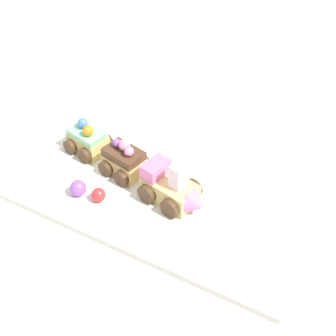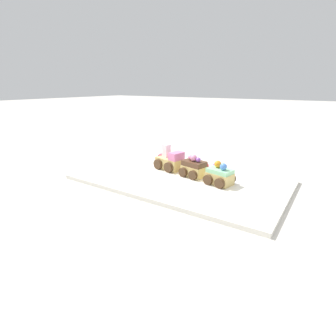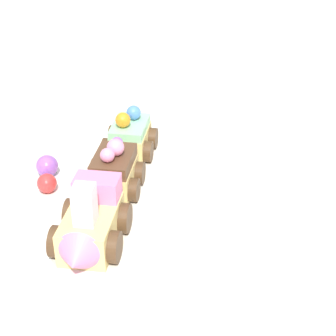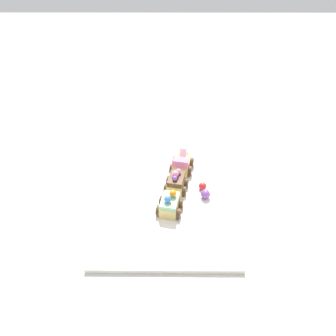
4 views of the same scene
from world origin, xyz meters
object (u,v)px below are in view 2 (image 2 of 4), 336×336
(cake_train_locomotive, at_px, (168,161))
(gumball_red, at_px, (205,166))
(gumball_purple, at_px, (217,167))
(cake_car_mint, at_px, (220,176))
(cake_car_chocolate, at_px, (194,168))

(cake_train_locomotive, bearing_deg, gumball_red, -139.95)
(cake_train_locomotive, height_order, gumball_purple, cake_train_locomotive)
(gumball_red, distance_m, gumball_purple, 0.04)
(cake_car_mint, height_order, gumball_purple, cake_car_mint)
(gumball_red, relative_size, gumball_purple, 0.86)
(gumball_purple, bearing_deg, cake_train_locomotive, 23.14)
(cake_train_locomotive, height_order, cake_car_mint, cake_train_locomotive)
(gumball_red, height_order, gumball_purple, gumball_purple)
(cake_car_chocolate, distance_m, cake_car_mint, 0.09)
(cake_car_mint, xyz_separation_m, gumball_red, (0.09, -0.10, -0.01))
(gumball_red, bearing_deg, cake_train_locomotive, 28.26)
(cake_train_locomotive, relative_size, cake_car_mint, 1.53)
(cake_car_chocolate, relative_size, cake_car_mint, 1.00)
(cake_train_locomotive, bearing_deg, cake_car_chocolate, 179.95)
(cake_car_mint, bearing_deg, gumball_red, -35.63)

